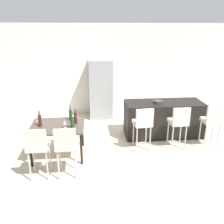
# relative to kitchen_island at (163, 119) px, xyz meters

# --- Properties ---
(ground_plane) EXTENTS (10.00, 10.00, 0.00)m
(ground_plane) POSITION_rel_kitchen_island_xyz_m (-0.47, -0.87, -0.46)
(ground_plane) COLOR beige
(back_wall) EXTENTS (10.00, 0.12, 2.90)m
(back_wall) POSITION_rel_kitchen_island_xyz_m (-0.47, 2.01, 0.99)
(back_wall) COLOR silver
(back_wall) RESTS_ON ground_plane
(kitchen_island) EXTENTS (2.02, 0.79, 0.92)m
(kitchen_island) POSITION_rel_kitchen_island_xyz_m (0.00, 0.00, 0.00)
(kitchen_island) COLOR black
(kitchen_island) RESTS_ON ground_plane
(bar_chair_left) EXTENTS (0.43, 0.43, 1.05)m
(bar_chair_left) POSITION_rel_kitchen_island_xyz_m (-0.72, -0.78, 0.24)
(bar_chair_left) COLOR beige
(bar_chair_left) RESTS_ON ground_plane
(bar_chair_middle) EXTENTS (0.41, 0.41, 1.05)m
(bar_chair_middle) POSITION_rel_kitchen_island_xyz_m (0.13, -0.78, 0.24)
(bar_chair_middle) COLOR beige
(bar_chair_middle) RESTS_ON ground_plane
(bar_chair_right) EXTENTS (0.42, 0.42, 1.05)m
(bar_chair_right) POSITION_rel_kitchen_island_xyz_m (0.94, -0.78, 0.24)
(bar_chair_right) COLOR beige
(bar_chair_right) RESTS_ON ground_plane
(dining_table) EXTENTS (1.16, 0.96, 0.74)m
(dining_table) POSITION_rel_kitchen_island_xyz_m (-2.65, -0.89, 0.21)
(dining_table) COLOR #4C4238
(dining_table) RESTS_ON ground_plane
(dining_chair_near) EXTENTS (0.40, 0.40, 1.05)m
(dining_chair_near) POSITION_rel_kitchen_island_xyz_m (-2.91, -1.73, 0.24)
(dining_chair_near) COLOR beige
(dining_chair_near) RESTS_ON ground_plane
(dining_chair_far) EXTENTS (0.41, 0.41, 1.05)m
(dining_chair_far) POSITION_rel_kitchen_island_xyz_m (-2.39, -1.73, 0.24)
(dining_chair_far) COLOR beige
(dining_chair_far) RESTS_ON ground_plane
(wine_bottle_inner) EXTENTS (0.07, 0.07, 0.31)m
(wine_bottle_inner) POSITION_rel_kitchen_island_xyz_m (-2.38, -0.58, 0.40)
(wine_bottle_inner) COLOR #194723
(wine_bottle_inner) RESTS_ON dining_table
(wine_bottle_corner) EXTENTS (0.08, 0.08, 0.36)m
(wine_bottle_corner) POSITION_rel_kitchen_island_xyz_m (-3.01, -0.92, 0.42)
(wine_bottle_corner) COLOR #471E19
(wine_bottle_corner) RESTS_ON dining_table
(wine_bottle_far) EXTENTS (0.08, 0.08, 0.31)m
(wine_bottle_far) POSITION_rel_kitchen_island_xyz_m (-2.31, -1.07, 0.41)
(wine_bottle_far) COLOR #194723
(wine_bottle_far) RESTS_ON dining_table
(wine_bottle_left) EXTENTS (0.07, 0.07, 0.33)m
(wine_bottle_left) POSITION_rel_kitchen_island_xyz_m (-2.25, -0.81, 0.41)
(wine_bottle_left) COLOR #471E19
(wine_bottle_left) RESTS_ON dining_table
(wine_glass_middle) EXTENTS (0.07, 0.07, 0.17)m
(wine_glass_middle) POSITION_rel_kitchen_island_xyz_m (-3.15, -0.61, 0.40)
(wine_glass_middle) COLOR silver
(wine_glass_middle) RESTS_ON dining_table
(wine_glass_right) EXTENTS (0.07, 0.07, 0.17)m
(wine_glass_right) POSITION_rel_kitchen_island_xyz_m (-2.47, -1.06, 0.40)
(wine_glass_right) COLOR silver
(wine_glass_right) RESTS_ON dining_table
(refrigerator) EXTENTS (0.72, 0.68, 1.84)m
(refrigerator) POSITION_rel_kitchen_island_xyz_m (-1.59, 1.57, 0.46)
(refrigerator) COLOR #939699
(refrigerator) RESTS_ON ground_plane
(fruit_bowl) EXTENTS (0.23, 0.23, 0.07)m
(fruit_bowl) POSITION_rel_kitchen_island_xyz_m (-0.19, -0.07, 0.50)
(fruit_bowl) COLOR #333338
(fruit_bowl) RESTS_ON kitchen_island
(potted_plant) EXTENTS (0.35, 0.35, 0.55)m
(potted_plant) POSITION_rel_kitchen_island_xyz_m (1.36, 1.56, -0.15)
(potted_plant) COLOR #996B4C
(potted_plant) RESTS_ON ground_plane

